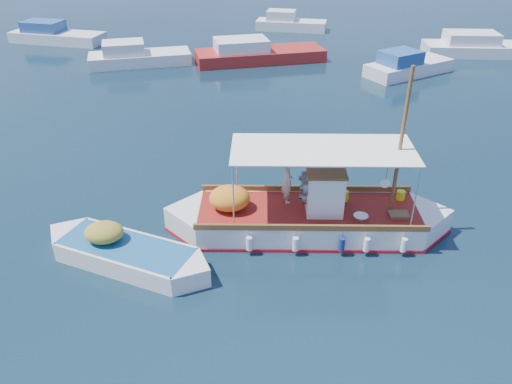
{
  "coord_description": "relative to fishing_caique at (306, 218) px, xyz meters",
  "views": [
    {
      "loc": [
        -0.91,
        -14.32,
        9.75
      ],
      "look_at": [
        -1.25,
        0.0,
        1.34
      ],
      "focal_mm": 35.0,
      "sensor_mm": 36.0,
      "label": 1
    }
  ],
  "objects": [
    {
      "name": "bg_boat_far_w",
      "position": [
        -18.19,
        25.68,
        -0.02
      ],
      "size": [
        7.7,
        3.86,
        1.8
      ],
      "rotation": [
        0.0,
        0.0,
        -0.22
      ],
      "color": "silver",
      "rests_on": "ground"
    },
    {
      "name": "ground",
      "position": [
        -0.44,
        0.28,
        -0.52
      ],
      "size": [
        160.0,
        160.0,
        0.0
      ],
      "primitive_type": "plane",
      "color": "black",
      "rests_on": "ground"
    },
    {
      "name": "bg_boat_far_n",
      "position": [
        0.43,
        30.48,
        -0.02
      ],
      "size": [
        6.18,
        2.89,
        1.8
      ],
      "rotation": [
        0.0,
        0.0,
        -0.16
      ],
      "color": "silver",
      "rests_on": "ground"
    },
    {
      "name": "bg_boat_e",
      "position": [
        14.3,
        22.73,
        -0.02
      ],
      "size": [
        9.08,
        2.83,
        1.8
      ],
      "rotation": [
        0.0,
        0.0,
        -0.03
      ],
      "color": "silver",
      "rests_on": "ground"
    },
    {
      "name": "bg_boat_nw",
      "position": [
        -10.28,
        19.61,
        -0.02
      ],
      "size": [
        7.13,
        4.08,
        1.8
      ],
      "rotation": [
        0.0,
        0.0,
        0.27
      ],
      "color": "silver",
      "rests_on": "ground"
    },
    {
      "name": "fishing_caique",
      "position": [
        0.0,
        0.0,
        0.0
      ],
      "size": [
        9.68,
        2.77,
        5.9
      ],
      "rotation": [
        0.0,
        0.0,
        0.01
      ],
      "color": "white",
      "rests_on": "ground"
    },
    {
      "name": "dinghy",
      "position": [
        -5.69,
        -1.84,
        -0.22
      ],
      "size": [
        5.45,
        3.09,
        1.43
      ],
      "rotation": [
        0.0,
        0.0,
        -0.38
      ],
      "color": "white",
      "rests_on": "ground"
    },
    {
      "name": "bg_boat_ne",
      "position": [
        7.57,
        17.85,
        -0.02
      ],
      "size": [
        6.15,
        5.01,
        1.8
      ],
      "rotation": [
        0.0,
        0.0,
        0.57
      ],
      "color": "silver",
      "rests_on": "ground"
    },
    {
      "name": "bg_boat_n",
      "position": [
        -2.18,
        20.65,
        -0.02
      ],
      "size": [
        9.26,
        4.91,
        1.8
      ],
      "rotation": [
        0.0,
        0.0,
        0.25
      ],
      "color": "maroon",
      "rests_on": "ground"
    }
  ]
}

